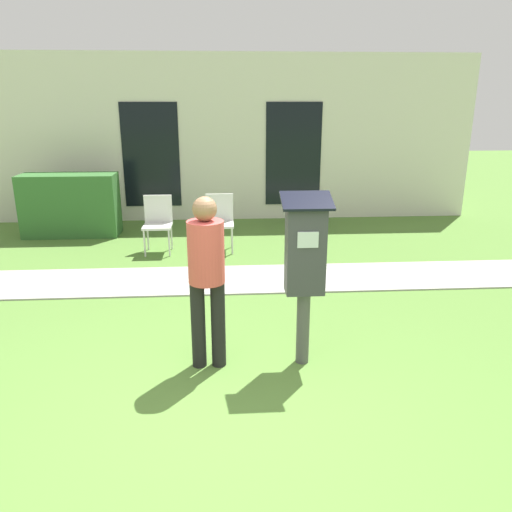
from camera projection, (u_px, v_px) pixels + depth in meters
ground_plane at (229, 422)px, 3.81m from camera, size 40.00×40.00×0.00m
sidewalk at (226, 279)px, 6.78m from camera, size 12.00×1.10×0.02m
building_facade at (223, 139)px, 9.84m from camera, size 10.00×0.26×3.20m
parking_meter at (305, 258)px, 4.38m from camera, size 0.44×0.31×1.59m
person_standing at (207, 270)px, 4.35m from camera, size 0.32×0.32×1.58m
outdoor_chair_left at (158, 219)px, 7.91m from camera, size 0.44×0.44×0.90m
outdoor_chair_middle at (220, 218)px, 8.02m from camera, size 0.44×0.44×0.90m
hedge_row at (71, 205)px, 8.86m from camera, size 1.65×0.60×1.10m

